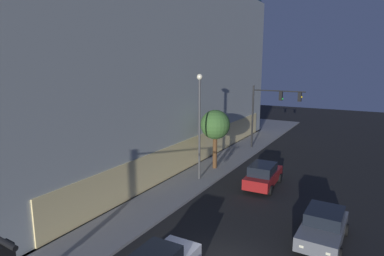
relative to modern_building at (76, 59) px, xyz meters
The scene contains 6 objects.
modern_building is the anchor object (origin of this frame).
traffic_light_far_corner 21.53m from the modern_building, 67.30° to the right, with size 0.42×5.43×6.70m.
street_lamp_sidewalk 18.14m from the modern_building, 101.52° to the right, with size 0.44×0.44×8.15m.
sidewalk_tree 18.04m from the modern_building, 91.45° to the right, with size 2.51×2.51×5.09m.
car_grey 29.62m from the modern_building, 106.94° to the right, with size 4.39×2.25×1.62m.
car_red 23.79m from the modern_building, 95.98° to the right, with size 4.60×2.19×1.79m.
Camera 1 is at (-11.98, -5.23, 8.93)m, focal length 30.32 mm.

